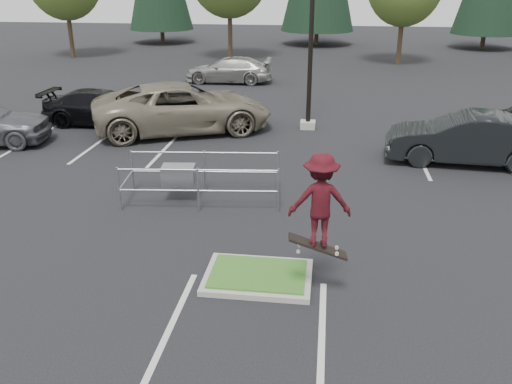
# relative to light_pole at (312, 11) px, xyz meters

# --- Properties ---
(ground) EXTENTS (120.00, 120.00, 0.00)m
(ground) POSITION_rel_light_pole_xyz_m (-0.50, -12.00, -4.56)
(ground) COLOR black
(ground) RESTS_ON ground
(grass_median) EXTENTS (2.20, 1.60, 0.16)m
(grass_median) POSITION_rel_light_pole_xyz_m (-0.50, -12.00, -4.48)
(grass_median) COLOR #A19D96
(grass_median) RESTS_ON ground
(stall_lines) EXTENTS (22.62, 17.60, 0.01)m
(stall_lines) POSITION_rel_light_pole_xyz_m (-1.85, -5.98, -4.56)
(stall_lines) COLOR silver
(stall_lines) RESTS_ON ground
(light_pole) EXTENTS (0.70, 0.60, 10.12)m
(light_pole) POSITION_rel_light_pole_xyz_m (0.00, 0.00, 0.00)
(light_pole) COLOR #A19D96
(light_pole) RESTS_ON ground
(cart_corral) EXTENTS (4.40, 1.97, 1.21)m
(cart_corral) POSITION_rel_light_pole_xyz_m (-3.07, -8.05, -3.80)
(cart_corral) COLOR #979A9F
(cart_corral) RESTS_ON ground
(skateboarder) EXTENTS (1.23, 0.80, 2.06)m
(skateboarder) POSITION_rel_light_pole_xyz_m (0.70, -12.50, -2.52)
(skateboarder) COLOR black
(skateboarder) RESTS_ON ground
(car_l_tan) EXTENTS (7.66, 5.61, 1.93)m
(car_l_tan) POSITION_rel_light_pole_xyz_m (-5.00, -1.19, -3.59)
(car_l_tan) COLOR gray
(car_l_tan) RESTS_ON ground
(car_l_black) EXTENTS (4.95, 2.01, 1.44)m
(car_l_black) POSITION_rel_light_pole_xyz_m (-8.50, -0.50, -3.84)
(car_l_black) COLOR black
(car_l_black) RESTS_ON ground
(car_r_charc) EXTENTS (5.27, 2.20, 1.69)m
(car_r_charc) POSITION_rel_light_pole_xyz_m (5.34, -3.71, -3.71)
(car_r_charc) COLOR black
(car_r_charc) RESTS_ON ground
(car_far_silver) EXTENTS (5.00, 2.08, 1.44)m
(car_far_silver) POSITION_rel_light_pole_xyz_m (-5.00, 9.50, -3.84)
(car_far_silver) COLOR #9E9E98
(car_far_silver) RESTS_ON ground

